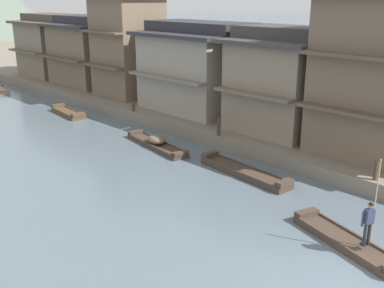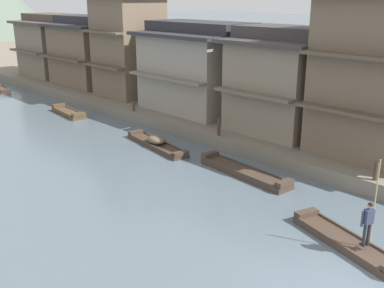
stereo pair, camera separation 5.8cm
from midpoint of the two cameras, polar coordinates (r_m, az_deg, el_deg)
ground_plane at (r=15.53m, az=17.82°, el=-16.42°), size 400.00×400.00×0.00m
riverbank_right at (r=45.85m, az=-5.70°, el=7.48°), size 18.00×110.00×0.74m
boat_foreground_poled at (r=17.72m, az=18.57°, el=-11.41°), size 2.33×4.68×0.44m
boatman_person at (r=16.65m, az=21.14°, el=-8.60°), size 0.56×0.34×3.04m
boat_moored_second at (r=23.11m, az=6.55°, el=-3.48°), size 1.48×5.55×0.53m
boat_moored_third at (r=27.28m, az=-4.35°, el=0.09°), size 1.80×5.51×0.73m
boat_moored_far at (r=47.37m, az=-22.46°, el=6.27°), size 1.55×3.57×0.39m
boat_midriver_drifting at (r=35.95m, az=-15.00°, el=3.77°), size 1.43×4.04×0.51m
house_waterfront_second at (r=28.32m, az=11.73°, el=7.75°), size 6.92×6.13×6.14m
house_waterfront_tall at (r=33.13m, az=1.04°, el=9.50°), size 6.99×8.04×6.14m
house_waterfront_narrow at (r=38.12m, az=-7.87°, el=12.44°), size 5.41×5.67×8.74m
house_waterfront_far at (r=44.17m, az=-12.20°, el=11.20°), size 6.83×7.64×6.14m
house_waterfront_end at (r=50.42m, az=-16.70°, el=11.64°), size 6.68×6.96×6.14m
mooring_post_dock_near at (r=21.90m, az=21.90°, el=-3.16°), size 0.20×0.20×0.84m
mooring_post_dock_mid at (r=26.92m, az=3.40°, el=2.09°), size 0.20×0.20×0.99m
mooring_post_dock_far at (r=33.01m, az=-7.19°, el=4.72°), size 0.20×0.20×0.76m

